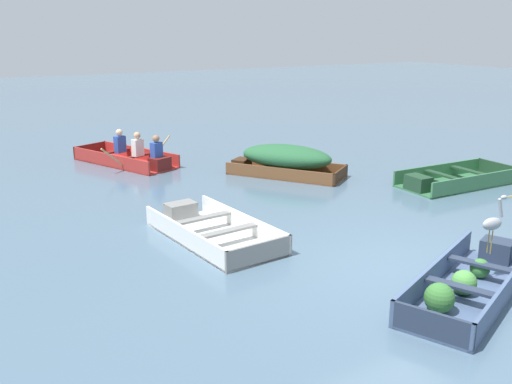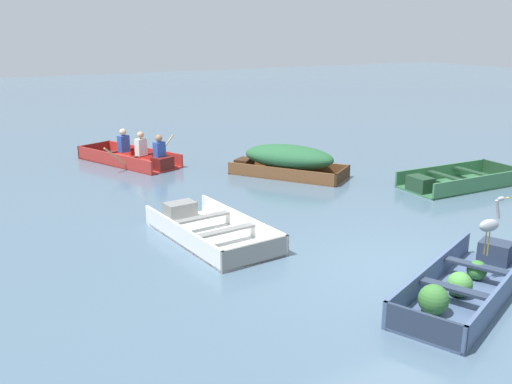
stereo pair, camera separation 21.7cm
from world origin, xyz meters
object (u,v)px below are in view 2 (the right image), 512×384
Objects in this scene: rowboat_red_with_crew at (134,156)px; heron_on_dinghy at (490,224)px; skiff_wooden_brown_far_moored at (288,159)px; skiff_white_near_moored at (208,230)px; skiff_green_mid_moored at (456,181)px; dinghy_slate_blue_foreground at (464,285)px.

heron_on_dinghy is at bearing -77.31° from rowboat_red_with_crew.
skiff_wooden_brown_far_moored is at bearing 83.12° from heron_on_dinghy.
skiff_wooden_brown_far_moored is at bearing 40.40° from skiff_white_near_moored.
skiff_green_mid_moored is at bearing 46.66° from heron_on_dinghy.
skiff_wooden_brown_far_moored is at bearing 136.06° from skiff_green_mid_moored.
heron_on_dinghy is (-0.79, -6.55, 0.48)m from skiff_wooden_brown_far_moored.
dinghy_slate_blue_foreground is 1.13× the size of skiff_white_near_moored.
heron_on_dinghy reaches higher than rowboat_red_with_crew.
skiff_wooden_brown_far_moored is 3.45× the size of heron_on_dinghy.
skiff_white_near_moored is (-2.11, 3.74, -0.03)m from dinghy_slate_blue_foreground.
skiff_green_mid_moored is 8.11m from rowboat_red_with_crew.
heron_on_dinghy is (-3.61, -3.83, 0.76)m from skiff_green_mid_moored.
skiff_green_mid_moored is 3.37× the size of heron_on_dinghy.
skiff_white_near_moored is 3.37× the size of heron_on_dinghy.
skiff_white_near_moored is at bearing -139.60° from skiff_wooden_brown_far_moored.
rowboat_red_with_crew reaches higher than skiff_green_mid_moored.
rowboat_red_with_crew is 9.80m from heron_on_dinghy.
skiff_green_mid_moored is 5.32m from heron_on_dinghy.
rowboat_red_with_crew is at bearing 84.94° from skiff_white_near_moored.
dinghy_slate_blue_foreground is 6.83m from skiff_wooden_brown_far_moored.
dinghy_slate_blue_foreground is 0.94m from heron_on_dinghy.
heron_on_dinghy is at bearing -96.88° from skiff_wooden_brown_far_moored.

